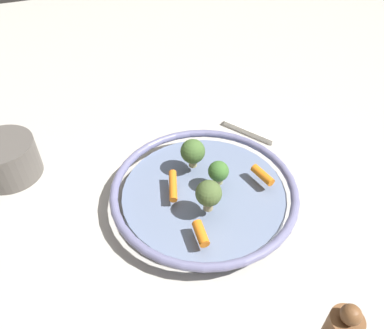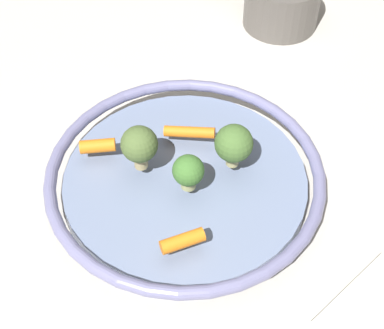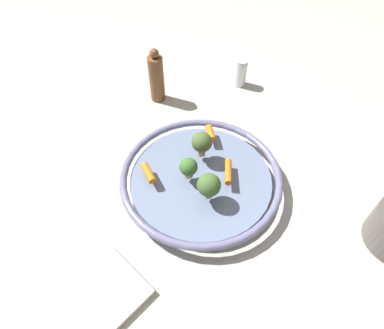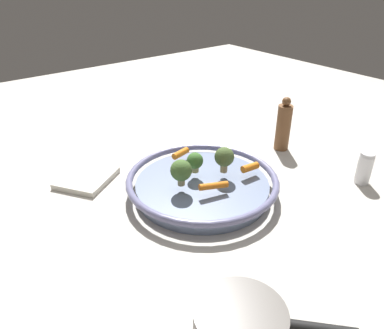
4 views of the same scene
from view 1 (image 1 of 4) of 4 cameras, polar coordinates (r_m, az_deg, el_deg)
ground_plane at (r=0.75m, az=1.76°, el=-5.69°), size 2.51×2.51×0.00m
serving_bowl at (r=0.73m, az=1.80°, el=-4.40°), size 0.36×0.36×0.05m
baby_carrot_center at (r=0.64m, az=1.31°, el=-10.23°), size 0.05×0.02×0.02m
baby_carrot_left at (r=0.74m, az=10.46°, el=-1.55°), size 0.05×0.03×0.02m
baby_carrot_near_rim at (r=0.71m, az=-2.85°, el=-3.17°), size 0.07×0.03×0.02m
broccoli_floret_large at (r=0.71m, az=3.81°, el=-0.85°), size 0.04×0.04×0.05m
broccoli_floret_small at (r=0.65m, az=2.49°, el=-4.40°), size 0.05×0.05×0.06m
broccoli_floret_mid at (r=0.73m, az=-0.13°, el=1.85°), size 0.05×0.05×0.06m
saucepan at (r=0.87m, az=-26.03°, el=0.68°), size 0.17×0.18×0.08m
dish_towel at (r=0.95m, az=9.95°, el=6.40°), size 0.17×0.17×0.01m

